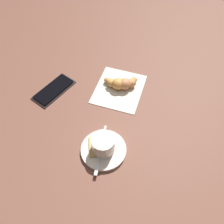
# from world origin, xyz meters

# --- Properties ---
(ground_plane) EXTENTS (1.80, 1.80, 0.00)m
(ground_plane) POSITION_xyz_m (0.00, 0.00, 0.00)
(ground_plane) COLOR brown
(saucer) EXTENTS (0.13, 0.13, 0.01)m
(saucer) POSITION_xyz_m (0.10, 0.05, 0.01)
(saucer) COLOR silver
(saucer) RESTS_ON ground
(espresso_cup) EXTENTS (0.09, 0.07, 0.05)m
(espresso_cup) POSITION_xyz_m (0.10, 0.05, 0.04)
(espresso_cup) COLOR silver
(espresso_cup) RESTS_ON saucer
(teaspoon) EXTENTS (0.13, 0.06, 0.01)m
(teaspoon) POSITION_xyz_m (0.10, 0.04, 0.01)
(teaspoon) COLOR silver
(teaspoon) RESTS_ON saucer
(sugar_packet) EXTENTS (0.07, 0.06, 0.01)m
(sugar_packet) POSITION_xyz_m (0.11, 0.02, 0.01)
(sugar_packet) COLOR tan
(sugar_packet) RESTS_ON saucer
(napkin) EXTENTS (0.21, 0.19, 0.00)m
(napkin) POSITION_xyz_m (-0.13, -0.03, 0.00)
(napkin) COLOR silver
(napkin) RESTS_ON ground
(croissant) EXTENTS (0.09, 0.12, 0.04)m
(croissant) POSITION_xyz_m (-0.14, -0.03, 0.02)
(croissant) COLOR #CA894B
(croissant) RESTS_ON napkin
(cell_phone) EXTENTS (0.16, 0.09, 0.01)m
(cell_phone) POSITION_xyz_m (-0.02, -0.22, 0.00)
(cell_phone) COLOR black
(cell_phone) RESTS_ON ground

